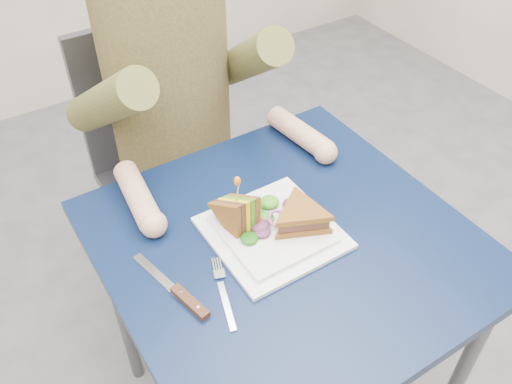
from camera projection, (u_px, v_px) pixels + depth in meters
table at (286, 263)px, 1.21m from camera, size 0.75×0.75×0.73m
chair at (165, 150)px, 1.70m from camera, size 0.42×0.40×0.93m
diner at (168, 57)px, 1.38m from camera, size 0.54×0.59×0.74m
plate at (272, 231)px, 1.16m from camera, size 0.26×0.26×0.02m
sandwich_flat at (301, 217)px, 1.15m from camera, size 0.19×0.19×0.05m
sandwich_upright at (238, 214)px, 1.14m from camera, size 0.08×0.13×0.13m
fork at (224, 294)px, 1.05m from camera, size 0.07×0.17×0.01m
knife at (183, 296)px, 1.04m from camera, size 0.07×0.22×0.02m
toothpick at (238, 192)px, 1.10m from camera, size 0.01×0.01×0.06m
toothpick_frill at (237, 181)px, 1.08m from camera, size 0.01×0.01×0.02m
lettuce_spill at (272, 221)px, 1.16m from camera, size 0.15×0.13×0.02m
onion_ring at (277, 219)px, 1.15m from camera, size 0.04×0.04×0.02m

